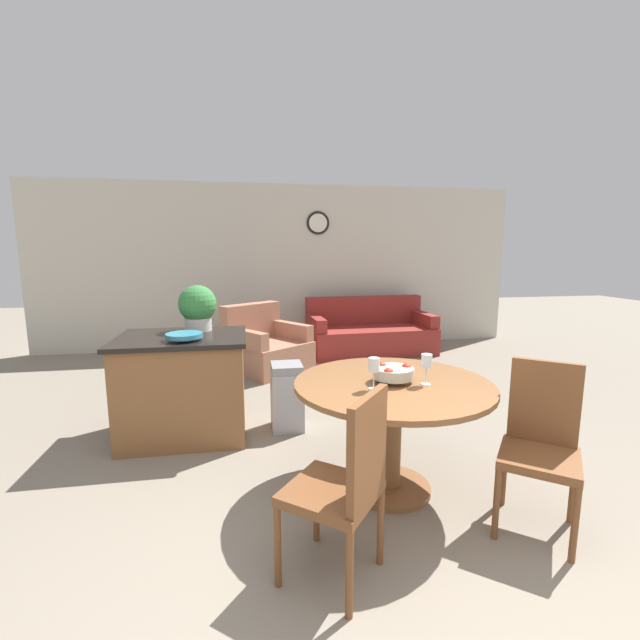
% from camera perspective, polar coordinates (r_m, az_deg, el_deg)
% --- Properties ---
extents(wall_back, '(8.00, 0.09, 2.70)m').
position_cam_1_polar(wall_back, '(7.26, -4.88, 7.08)').
color(wall_back, beige).
rests_on(wall_back, ground_plane).
extents(dining_table, '(1.31, 1.31, 0.77)m').
position_cam_1_polar(dining_table, '(2.95, 9.62, -11.41)').
color(dining_table, brown).
rests_on(dining_table, ground_plane).
extents(dining_chair_near_left, '(0.59, 0.59, 0.99)m').
position_cam_1_polar(dining_chair_near_left, '(2.20, 3.45, -20.52)').
color(dining_chair_near_left, brown).
rests_on(dining_chair_near_left, ground_plane).
extents(dining_chair_near_right, '(0.59, 0.59, 0.99)m').
position_cam_1_polar(dining_chair_near_right, '(2.91, 27.37, -13.87)').
color(dining_chair_near_right, brown).
rests_on(dining_chair_near_right, ground_plane).
extents(fruit_bowl, '(0.27, 0.27, 0.12)m').
position_cam_1_polar(fruit_bowl, '(2.88, 9.72, -6.91)').
color(fruit_bowl, '#B7B29E').
rests_on(fruit_bowl, dining_table).
extents(wine_glass_left, '(0.07, 0.07, 0.20)m').
position_cam_1_polar(wine_glass_left, '(2.69, 7.21, -6.12)').
color(wine_glass_left, silver).
rests_on(wine_glass_left, dining_table).
extents(wine_glass_right, '(0.07, 0.07, 0.20)m').
position_cam_1_polar(wine_glass_right, '(2.84, 14.02, -5.48)').
color(wine_glass_right, silver).
rests_on(wine_glass_right, dining_table).
extents(kitchen_island, '(1.09, 0.86, 0.90)m').
position_cam_1_polar(kitchen_island, '(4.00, -17.67, -8.34)').
color(kitchen_island, brown).
rests_on(kitchen_island, ground_plane).
extents(teal_bowl, '(0.30, 0.30, 0.06)m').
position_cam_1_polar(teal_bowl, '(3.68, -17.65, -2.00)').
color(teal_bowl, teal).
rests_on(teal_bowl, kitchen_island).
extents(potted_plant, '(0.34, 0.34, 0.42)m').
position_cam_1_polar(potted_plant, '(4.06, -16.01, 1.71)').
color(potted_plant, beige).
rests_on(potted_plant, kitchen_island).
extents(trash_bin, '(0.29, 0.31, 0.61)m').
position_cam_1_polar(trash_bin, '(4.00, -4.42, -10.13)').
color(trash_bin, '#9E9EA3').
rests_on(trash_bin, ground_plane).
extents(couch, '(1.99, 1.02, 0.87)m').
position_cam_1_polar(couch, '(6.93, 6.61, -1.85)').
color(couch, maroon).
rests_on(couch, ground_plane).
extents(armchair, '(1.29, 1.30, 0.89)m').
position_cam_1_polar(armchair, '(5.93, -7.32, -3.77)').
color(armchair, '#A87056').
rests_on(armchair, ground_plane).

